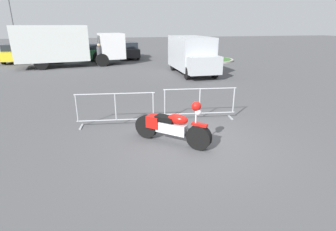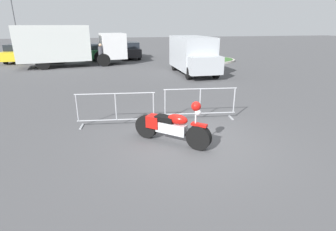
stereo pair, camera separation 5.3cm
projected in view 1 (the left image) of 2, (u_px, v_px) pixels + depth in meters
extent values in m
plane|color=#4C4C4F|center=(192.00, 143.00, 7.14)|extent=(120.00, 120.00, 0.00)
cylinder|color=black|center=(199.00, 137.00, 6.67)|extent=(0.61, 0.57, 0.65)
cylinder|color=black|center=(147.00, 126.00, 7.39)|extent=(0.61, 0.57, 0.65)
cube|color=silver|center=(171.00, 128.00, 7.00)|extent=(0.80, 0.76, 0.29)
ellipsoid|color=red|center=(178.00, 119.00, 6.82)|extent=(0.60, 0.58, 0.27)
cube|color=black|center=(165.00, 118.00, 7.00)|extent=(0.59, 0.57, 0.12)
cube|color=red|center=(154.00, 121.00, 7.20)|extent=(0.49, 0.49, 0.33)
cube|color=red|center=(199.00, 125.00, 6.56)|extent=(0.40, 0.38, 0.06)
cylinder|color=silver|center=(196.00, 119.00, 6.56)|extent=(0.06, 0.06, 0.46)
sphere|color=silver|center=(198.00, 112.00, 6.48)|extent=(0.16, 0.16, 0.16)
sphere|color=red|center=(196.00, 106.00, 6.45)|extent=(0.25, 0.25, 0.25)
cylinder|color=#9EA0A5|center=(115.00, 94.00, 7.98)|extent=(2.43, 0.35, 0.04)
cylinder|color=#9EA0A5|center=(117.00, 120.00, 8.26)|extent=(2.43, 0.35, 0.04)
cylinder|color=#9EA0A5|center=(77.00, 108.00, 8.00)|extent=(0.05, 0.05, 0.85)
cylinder|color=#9EA0A5|center=(116.00, 107.00, 8.12)|extent=(0.05, 0.05, 0.85)
cylinder|color=#9EA0A5|center=(153.00, 106.00, 8.24)|extent=(0.05, 0.05, 0.85)
cube|color=#9EA0A5|center=(81.00, 127.00, 8.21)|extent=(0.11, 0.44, 0.03)
cube|color=#9EA0A5|center=(152.00, 124.00, 8.43)|extent=(0.11, 0.44, 0.03)
cylinder|color=#9EA0A5|center=(200.00, 89.00, 8.58)|extent=(2.43, 0.35, 0.04)
cylinder|color=#9EA0A5|center=(199.00, 113.00, 8.86)|extent=(2.43, 0.35, 0.04)
cylinder|color=#9EA0A5|center=(165.00, 102.00, 8.60)|extent=(0.05, 0.05, 0.85)
cylinder|color=#9EA0A5|center=(200.00, 101.00, 8.72)|extent=(0.05, 0.05, 0.85)
cylinder|color=#9EA0A5|center=(234.00, 100.00, 8.84)|extent=(0.05, 0.05, 0.85)
cube|color=#9EA0A5|center=(167.00, 120.00, 8.81)|extent=(0.11, 0.44, 0.03)
cube|color=#9EA0A5|center=(230.00, 117.00, 9.04)|extent=(0.11, 0.44, 0.03)
cube|color=silver|center=(52.00, 43.00, 19.06)|extent=(5.28, 3.00, 2.50)
cube|color=silver|center=(111.00, 46.00, 20.66)|extent=(2.10, 2.42, 1.90)
cylinder|color=black|center=(99.00, 57.00, 21.50)|extent=(0.99, 0.42, 0.96)
cylinder|color=black|center=(102.00, 60.00, 19.80)|extent=(0.99, 0.42, 0.96)
cylinder|color=black|center=(42.00, 60.00, 20.02)|extent=(0.99, 0.42, 0.96)
cylinder|color=black|center=(41.00, 63.00, 18.33)|extent=(0.99, 0.42, 0.96)
cube|color=#B2B7BC|center=(190.00, 53.00, 16.97)|extent=(2.02, 4.11, 2.00)
cube|color=#B2B7BC|center=(204.00, 65.00, 14.83)|extent=(1.90, 0.91, 1.00)
cylinder|color=black|center=(215.00, 72.00, 15.55)|extent=(0.24, 0.72, 0.72)
cylinder|color=black|center=(188.00, 73.00, 15.17)|extent=(0.24, 0.72, 0.72)
cylinder|color=black|center=(196.00, 64.00, 18.57)|extent=(0.24, 0.72, 0.72)
cylinder|color=black|center=(173.00, 65.00, 18.20)|extent=(0.24, 0.72, 0.72)
cube|color=yellow|center=(18.00, 54.00, 22.30)|extent=(1.80, 4.36, 0.71)
cube|color=#1E232B|center=(16.00, 47.00, 21.96)|extent=(1.64, 2.24, 0.51)
cylinder|color=black|center=(14.00, 56.00, 23.52)|extent=(0.23, 0.65, 0.65)
cylinder|color=black|center=(32.00, 56.00, 23.83)|extent=(0.23, 0.65, 0.65)
cylinder|color=black|center=(3.00, 60.00, 20.96)|extent=(0.23, 0.65, 0.65)
cylinder|color=black|center=(23.00, 60.00, 21.27)|extent=(0.23, 0.65, 0.65)
cube|color=white|center=(56.00, 54.00, 22.72)|extent=(1.67, 4.03, 0.65)
cube|color=#1E232B|center=(55.00, 48.00, 22.40)|extent=(1.52, 2.07, 0.47)
cylinder|color=black|center=(51.00, 56.00, 23.85)|extent=(0.21, 0.60, 0.60)
cylinder|color=black|center=(67.00, 56.00, 24.14)|extent=(0.21, 0.60, 0.60)
cylinder|color=black|center=(45.00, 60.00, 21.48)|extent=(0.21, 0.60, 0.60)
cylinder|color=black|center=(63.00, 59.00, 21.77)|extent=(0.21, 0.60, 0.60)
cube|color=#236B38|center=(94.00, 53.00, 23.86)|extent=(1.72, 4.17, 0.68)
cube|color=#1E232B|center=(93.00, 46.00, 23.53)|extent=(1.57, 2.14, 0.48)
cylinder|color=black|center=(87.00, 54.00, 25.02)|extent=(0.22, 0.62, 0.62)
cylinder|color=black|center=(102.00, 54.00, 25.33)|extent=(0.22, 0.62, 0.62)
cylinder|color=black|center=(85.00, 58.00, 22.58)|extent=(0.22, 0.62, 0.62)
cylinder|color=black|center=(102.00, 57.00, 22.88)|extent=(0.22, 0.62, 0.62)
cube|color=black|center=(128.00, 51.00, 24.62)|extent=(1.82, 4.40, 0.71)
cube|color=#1E232B|center=(128.00, 45.00, 24.28)|extent=(1.66, 2.26, 0.51)
cylinder|color=black|center=(119.00, 53.00, 25.85)|extent=(0.23, 0.66, 0.65)
cylinder|color=black|center=(134.00, 53.00, 26.17)|extent=(0.23, 0.66, 0.65)
cylinder|color=black|center=(121.00, 57.00, 23.27)|extent=(0.23, 0.66, 0.65)
cylinder|color=black|center=(138.00, 56.00, 23.58)|extent=(0.23, 0.66, 0.65)
cylinder|color=#262838|center=(100.00, 61.00, 19.90)|extent=(0.33, 0.33, 0.85)
cylinder|color=#3F3F47|center=(99.00, 51.00, 19.66)|extent=(0.47, 0.47, 0.62)
sphere|color=tan|center=(99.00, 45.00, 19.52)|extent=(0.22, 0.22, 0.22)
cylinder|color=#ADA89E|center=(207.00, 60.00, 23.20)|extent=(4.54, 4.54, 0.14)
cylinder|color=#38662D|center=(207.00, 59.00, 23.17)|extent=(4.18, 4.18, 0.02)
sphere|color=#286023|center=(208.00, 54.00, 23.08)|extent=(0.93, 0.93, 0.93)
sphere|color=#33702D|center=(195.00, 54.00, 22.70)|extent=(1.15, 1.15, 1.15)
sphere|color=#286023|center=(205.00, 55.00, 22.84)|extent=(0.95, 0.95, 0.95)
cylinder|color=#595B60|center=(14.00, 27.00, 25.71)|extent=(0.12, 0.12, 5.50)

